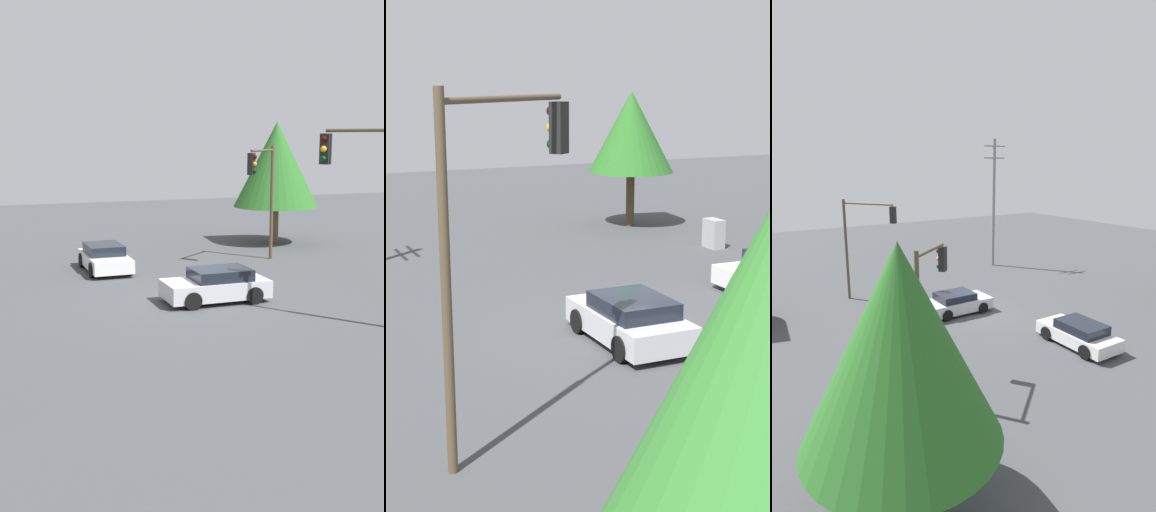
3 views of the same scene
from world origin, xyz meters
TOP-DOWN VIEW (x-y plane):
  - ground_plane at (0.00, 0.00)m, footprint 80.00×80.00m
  - sedan_silver at (0.85, -0.42)m, footprint 4.07×2.05m
  - sedan_white at (-1.99, 6.84)m, footprint 1.99×4.17m
  - traffic_signal_cross at (6.14, 6.27)m, footprint 2.27×1.94m
  - tree_behind at (9.52, 11.46)m, footprint 5.06×5.06m

SIDE VIEW (x-z plane):
  - ground_plane at x=0.00m, z-range 0.00..0.00m
  - sedan_white at x=-1.99m, z-range -0.01..1.27m
  - sedan_silver at x=0.85m, z-range -0.01..1.30m
  - traffic_signal_cross at x=6.14m, z-range 1.04..6.99m
  - tree_behind at x=9.52m, z-range 1.11..8.37m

